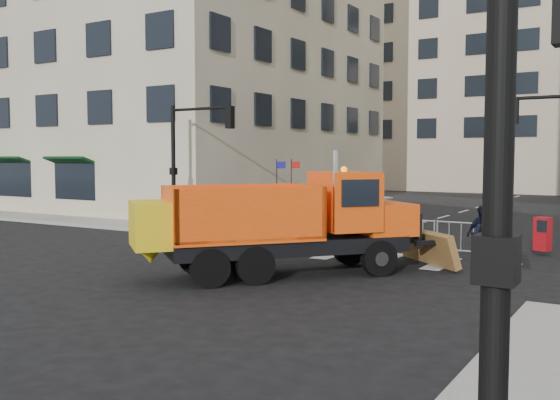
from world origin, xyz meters
The scene contains 13 objects.
ground centered at (0.00, 0.00, 0.00)m, with size 120.00×120.00×0.00m, color black.
sidewalk_back centered at (0.00, 8.50, 0.07)m, with size 64.00×5.00×0.15m, color gray.
building_left centered at (-20.00, 20.00, 13.00)m, with size 24.00×22.00×26.00m, color tan.
building_far centered at (0.00, 52.00, 12.00)m, with size 30.00×18.00×24.00m, color #B6A68B.
traffic_light_left centered at (-8.00, 7.50, 2.70)m, with size 0.18×0.18×5.40m, color black.
traffic_light_near centered at (9.00, -9.00, 2.70)m, with size 0.18×0.18×5.40m, color black.
crowd_barriers centered at (-0.75, 7.60, 0.55)m, with size 12.60×0.60×1.10m, color #9EA0A5, non-canonical shape.
plow_truck centered at (1.10, 1.34, 1.51)m, with size 7.38×8.18×3.39m.
cop_a centered at (3.08, 6.12, 0.83)m, with size 0.60×0.40×1.65m, color black.
cop_b centered at (5.36, 6.16, 0.83)m, with size 0.81×0.63×1.66m, color black.
cop_c centered at (5.26, 6.40, 0.87)m, with size 1.02×0.42×1.74m, color black.
worker centered at (-4.82, 7.39, 0.95)m, with size 1.04×0.60×1.61m, color #CFCE18.
newspaper_box centered at (6.62, 8.85, 0.70)m, with size 0.45×0.40×1.10m, color #A00C13.
Camera 1 is at (9.84, -12.93, 3.23)m, focal length 40.00 mm.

